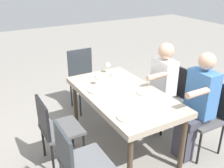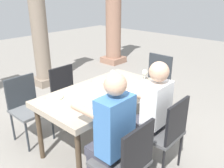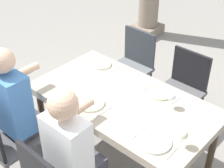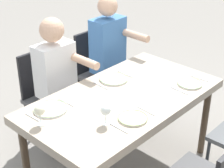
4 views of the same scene
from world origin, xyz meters
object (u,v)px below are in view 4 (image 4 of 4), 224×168
object	(u,v)px
chair_west_south	(98,68)
diner_woman_green	(61,83)
plate_2	(133,118)
wine_glass_2	(106,111)
diner_man_white	(113,59)
chair_mid_south	(48,92)
plate_1	(114,79)
wine_glass_3	(40,111)
dining_table	(123,104)
plate_0	(190,84)
plate_3	(51,109)

from	to	relation	value
chair_west_south	diner_woman_green	bearing A→B (deg)	16.71
plate_2	wine_glass_2	xyz separation A→B (m)	(0.17, -0.10, 0.10)
chair_west_south	diner_man_white	size ratio (longest dim) A/B	0.70
diner_man_white	diner_woman_green	bearing A→B (deg)	0.03
chair_mid_south	wine_glass_2	world-z (taller)	wine_glass_2
plate_1	wine_glass_2	distance (m)	0.67
plate_2	wine_glass_3	size ratio (longest dim) A/B	1.39
diner_woman_green	wine_glass_2	world-z (taller)	diner_woman_green
dining_table	wine_glass_2	size ratio (longest dim) A/B	10.81
plate_0	diner_woman_green	bearing A→B (deg)	-56.65
chair_west_south	plate_2	distance (m)	1.39
diner_man_white	plate_1	xyz separation A→B (m)	(0.43, 0.41, 0.07)
plate_1	wine_glass_2	xyz separation A→B (m)	(0.52, 0.41, 0.10)
chair_west_south	diner_woman_green	size ratio (longest dim) A/B	0.72
plate_1	plate_2	size ratio (longest dim) A/B	1.15
diner_woman_green	plate_0	bearing A→B (deg)	123.35
plate_1	plate_2	xyz separation A→B (m)	(0.35, 0.51, 0.00)
dining_table	wine_glass_2	bearing A→B (deg)	23.90
chair_mid_south	wine_glass_3	world-z (taller)	wine_glass_3
diner_woman_green	plate_1	xyz separation A→B (m)	(-0.25, 0.41, 0.09)
dining_table	plate_1	distance (m)	0.30
plate_0	plate_1	bearing A→B (deg)	-54.78
diner_man_white	plate_2	distance (m)	1.21
plate_1	plate_3	world-z (taller)	same
diner_woman_green	plate_2	distance (m)	0.93
plate_1	wine_glass_3	size ratio (longest dim) A/B	1.59
dining_table	chair_mid_south	size ratio (longest dim) A/B	1.76
plate_1	chair_mid_south	bearing A→B (deg)	-67.89
plate_0	wine_glass_3	world-z (taller)	wine_glass_3
plate_1	wine_glass_2	world-z (taller)	wine_glass_2
dining_table	plate_3	distance (m)	0.58
wine_glass_3	plate_2	bearing A→B (deg)	138.59
chair_west_south	chair_mid_south	xyz separation A→B (m)	(0.68, 0.00, -0.01)
dining_table	plate_3	size ratio (longest dim) A/B	6.36
diner_woman_green	plate_0	xyz separation A→B (m)	(-0.61, 0.93, 0.09)
plate_3	wine_glass_3	size ratio (longest dim) A/B	1.65
chair_west_south	plate_1	distance (m)	0.79
diner_man_white	plate_3	world-z (taller)	diner_man_white
diner_woman_green	plate_1	distance (m)	0.49
dining_table	plate_2	xyz separation A→B (m)	(0.20, 0.26, 0.08)
wine_glass_3	diner_man_white	bearing A→B (deg)	-158.44
wine_glass_2	plate_3	size ratio (longest dim) A/B	0.59
dining_table	chair_west_south	world-z (taller)	chair_west_south
wine_glass_3	plate_0	bearing A→B (deg)	160.08
plate_0	wine_glass_2	distance (m)	0.90
chair_west_south	plate_2	xyz separation A→B (m)	(0.78, 1.12, 0.24)
diner_woman_green	plate_1	bearing A→B (deg)	120.86
plate_1	diner_man_white	bearing A→B (deg)	-136.16
wine_glass_3	plate_1	bearing A→B (deg)	-174.10
chair_west_south	diner_woman_green	distance (m)	0.72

